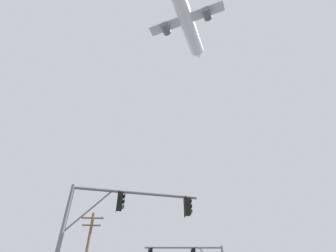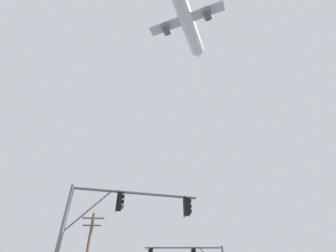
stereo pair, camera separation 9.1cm
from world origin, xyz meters
name	(u,v)px [view 1 (the left image)]	position (x,y,z in m)	size (l,w,h in m)	color
signal_pole_near	(114,220)	(-2.96, 7.31, 5.02)	(6.59, 1.24, 6.66)	slate
airplane	(186,20)	(4.87, 24.29, 54.05)	(16.34, 21.17, 6.05)	white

